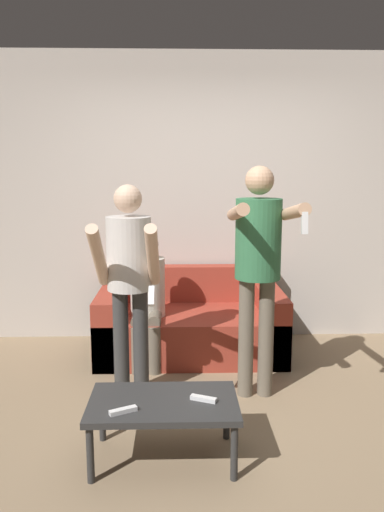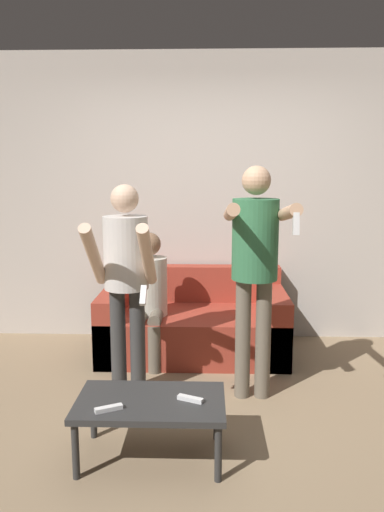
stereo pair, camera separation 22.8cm
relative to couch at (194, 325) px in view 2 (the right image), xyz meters
name	(u,v)px [view 2 (the right image)]	position (x,y,z in m)	size (l,w,h in m)	color
ground_plane	(212,429)	(0.16, -1.36, -0.25)	(14.00, 14.00, 0.00)	#937A5B
wall_back	(211,199)	(0.16, 0.48, 1.10)	(6.40, 0.06, 2.70)	beige
couch	(194,325)	(0.00, 0.00, 0.00)	(1.61, 0.90, 0.73)	#9E3828
person_standing_left	(126,270)	(-0.45, -0.90, 0.68)	(0.43, 0.66, 1.53)	#383838
person_standing_right	(255,256)	(0.45, -0.90, 0.79)	(0.44, 0.73, 1.66)	#6B6051
person_seated	(149,293)	(-0.37, -0.21, 0.34)	(0.30, 0.52, 1.10)	#6B6051
coffee_table	(151,406)	(-0.20, -1.68, 0.06)	(0.84, 0.50, 0.35)	#2D2D2D
remote_near	(109,408)	(-0.40, -1.82, 0.11)	(0.15, 0.10, 0.02)	white
remote_far	(190,399)	(0.03, -1.70, 0.11)	(0.15, 0.09, 0.02)	white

